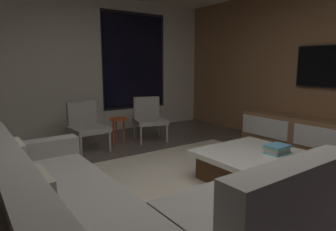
{
  "coord_description": "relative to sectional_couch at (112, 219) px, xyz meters",
  "views": [
    {
      "loc": [
        -1.78,
        -2.01,
        1.38
      ],
      "look_at": [
        0.33,
        0.97,
        0.74
      ],
      "focal_mm": 31.32,
      "sensor_mm": 36.0,
      "label": 1
    }
  ],
  "objects": [
    {
      "name": "back_wall_with_window",
      "position": [
        0.93,
        3.83,
        1.05
      ],
      "size": [
        6.6,
        0.3,
        2.7
      ],
      "color": "silver",
      "rests_on": "floor"
    },
    {
      "name": "media_console",
      "position": [
        3.76,
        0.26,
        -0.04
      ],
      "size": [
        0.46,
        3.1,
        0.52
      ],
      "color": "#8E6642",
      "rests_on": "floor"
    },
    {
      "name": "area_rug",
      "position": [
        1.34,
        0.11,
        -0.28
      ],
      "size": [
        3.2,
        3.8,
        0.01
      ],
      "primitive_type": "cube",
      "color": "beige",
      "rests_on": "floor"
    },
    {
      "name": "accent_chair_near_window",
      "position": [
        2.0,
        2.75,
        0.14
      ],
      "size": [
        0.67,
        0.69,
        0.78
      ],
      "color": "#B2ADA0",
      "rests_on": "floor"
    },
    {
      "name": "accent_chair_by_curtain",
      "position": [
        0.81,
        2.75,
        0.14
      ],
      "size": [
        0.57,
        0.59,
        0.78
      ],
      "color": "#B2ADA0",
      "rests_on": "floor"
    },
    {
      "name": "floor",
      "position": [
        0.99,
        0.21,
        -0.29
      ],
      "size": [
        9.2,
        9.2,
        0.0
      ],
      "primitive_type": "plane",
      "color": "#564C44"
    },
    {
      "name": "mounted_tv",
      "position": [
        3.94,
        0.46,
        1.06
      ],
      "size": [
        0.05,
        1.16,
        0.67
      ],
      "color": "black"
    },
    {
      "name": "coffee_table",
      "position": [
        1.95,
        0.27,
        -0.1
      ],
      "size": [
        1.16,
        1.16,
        0.36
      ],
      "color": "#492B17",
      "rests_on": "floor"
    },
    {
      "name": "book_stack_on_coffee_table",
      "position": [
        2.13,
        0.13,
        0.12
      ],
      "size": [
        0.28,
        0.22,
        0.11
      ],
      "color": "#56C4B3",
      "rests_on": "coffee_table"
    },
    {
      "name": "sectional_couch",
      "position": [
        0.0,
        0.0,
        0.0
      ],
      "size": [
        1.98,
        2.5,
        0.82
      ],
      "color": "gray",
      "rests_on": "floor"
    },
    {
      "name": "side_stool",
      "position": [
        1.39,
        2.77,
        0.08
      ],
      "size": [
        0.32,
        0.32,
        0.46
      ],
      "color": "#BF4C1E",
      "rests_on": "floor"
    }
  ]
}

